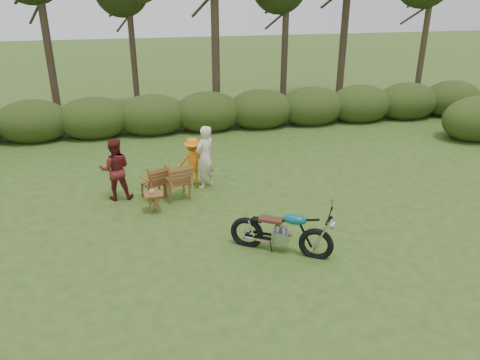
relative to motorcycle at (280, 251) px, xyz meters
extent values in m
plane|color=#314918|center=(-0.20, -0.30, 0.00)|extent=(80.00, 80.00, 0.00)
cylinder|color=#3D2E21|center=(-5.70, 10.80, 3.60)|extent=(0.28, 0.28, 7.20)
cylinder|color=#3D2E21|center=(-2.70, 11.90, 3.15)|extent=(0.24, 0.24, 6.30)
cylinder|color=#3D2E21|center=(0.30, 9.70, 3.83)|extent=(0.30, 0.30, 7.65)
cylinder|color=#3D2E21|center=(3.30, 10.80, 3.24)|extent=(0.26, 0.26, 6.48)
cylinder|color=#3D2E21|center=(6.30, 11.90, 3.96)|extent=(0.32, 0.32, 7.92)
cylinder|color=#3D2E21|center=(8.80, 9.70, 3.42)|extent=(0.24, 0.24, 6.84)
ellipsoid|color=#243914|center=(-6.20, 8.70, 0.63)|extent=(2.52, 1.68, 1.51)
ellipsoid|color=#243914|center=(-4.20, 8.70, 0.63)|extent=(2.52, 1.68, 1.51)
ellipsoid|color=#243914|center=(-2.20, 8.70, 0.63)|extent=(2.52, 1.68, 1.51)
ellipsoid|color=#243914|center=(-0.20, 8.70, 0.63)|extent=(2.52, 1.68, 1.51)
ellipsoid|color=#243914|center=(1.80, 8.70, 0.63)|extent=(2.52, 1.68, 1.51)
ellipsoid|color=#243914|center=(3.80, 8.70, 0.63)|extent=(2.52, 1.68, 1.51)
ellipsoid|color=#243914|center=(5.80, 8.70, 0.63)|extent=(2.52, 1.68, 1.51)
ellipsoid|color=#243914|center=(7.80, 8.70, 0.63)|extent=(2.52, 1.68, 1.51)
ellipsoid|color=#243914|center=(9.80, 8.70, 0.63)|extent=(2.52, 1.68, 1.51)
ellipsoid|color=#243914|center=(8.80, 5.70, 0.68)|extent=(2.70, 1.80, 1.62)
imported|color=beige|center=(-2.46, 2.35, 0.51)|extent=(0.13, 0.13, 0.09)
imported|color=beige|center=(-1.02, 3.50, 0.00)|extent=(0.73, 0.70, 1.68)
imported|color=maroon|center=(-3.29, 3.26, 0.00)|extent=(0.77, 0.61, 1.57)
imported|color=orange|center=(-1.30, 3.78, 0.00)|extent=(0.87, 0.55, 1.29)
camera|label=1|loc=(-2.49, -7.83, 5.05)|focal=35.00mm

